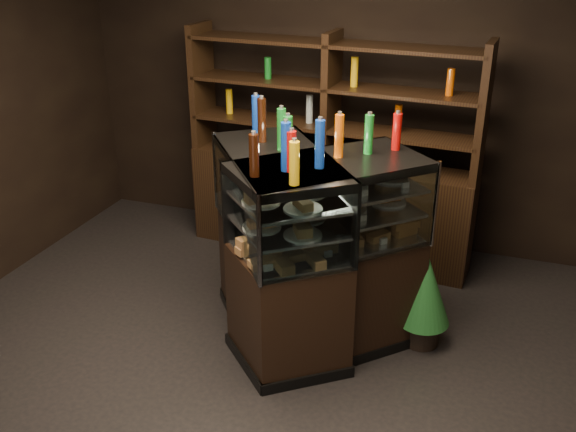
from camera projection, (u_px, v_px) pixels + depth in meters
The scene contains 7 objects.
ground at pixel (239, 386), 4.23m from camera, with size 5.00×5.00×0.00m, color black.
room_shell at pixel (228, 96), 3.43m from camera, with size 5.02×5.02×3.01m.
display_case at pixel (303, 283), 4.53m from camera, with size 1.68×1.42×1.41m.
food_display at pixel (303, 207), 4.28m from camera, with size 1.27×1.04×0.44m.
bottles_top at pixel (304, 138), 4.09m from camera, with size 1.09×0.90×0.30m.
potted_conifer at pixel (426, 288), 4.49m from camera, with size 0.37×0.37×0.80m.
back_shelving at pixel (328, 191), 5.74m from camera, with size 2.57×0.58×2.00m.
Camera 1 is at (1.42, -3.09, 2.77)m, focal length 40.00 mm.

